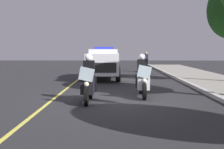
{
  "coord_description": "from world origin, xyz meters",
  "views": [
    {
      "loc": [
        10.87,
        0.15,
        1.87
      ],
      "look_at": [
        -0.59,
        0.0,
        0.9
      ],
      "focal_mm": 47.05,
      "sensor_mm": 36.0,
      "label": 1
    }
  ],
  "objects_px": {
    "police_motorcycle_lead_left": "(89,82)",
    "cyclist_background": "(146,62)",
    "police_motorcycle_lead_right": "(143,79)",
    "police_suv": "(104,62)"
  },
  "relations": [
    {
      "from": "police_motorcycle_lead_left",
      "to": "police_suv",
      "type": "relative_size",
      "value": 0.44
    },
    {
      "from": "police_motorcycle_lead_right",
      "to": "police_motorcycle_lead_left",
      "type": "bearing_deg",
      "value": -60.71
    },
    {
      "from": "police_motorcycle_lead_left",
      "to": "police_motorcycle_lead_right",
      "type": "height_order",
      "value": "same"
    },
    {
      "from": "police_motorcycle_lead_left",
      "to": "cyclist_background",
      "type": "height_order",
      "value": "police_motorcycle_lead_left"
    },
    {
      "from": "police_motorcycle_lead_left",
      "to": "police_motorcycle_lead_right",
      "type": "xyz_separation_m",
      "value": [
        -1.15,
        2.05,
        0.0
      ]
    },
    {
      "from": "cyclist_background",
      "to": "police_motorcycle_lead_right",
      "type": "bearing_deg",
      "value": -6.44
    },
    {
      "from": "police_motorcycle_lead_left",
      "to": "police_motorcycle_lead_right",
      "type": "distance_m",
      "value": 2.35
    },
    {
      "from": "police_motorcycle_lead_left",
      "to": "cyclist_background",
      "type": "bearing_deg",
      "value": 165.95
    },
    {
      "from": "cyclist_background",
      "to": "police_motorcycle_lead_left",
      "type": "bearing_deg",
      "value": -14.05
    },
    {
      "from": "police_motorcycle_lead_right",
      "to": "cyclist_background",
      "type": "distance_m",
      "value": 12.91
    }
  ]
}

